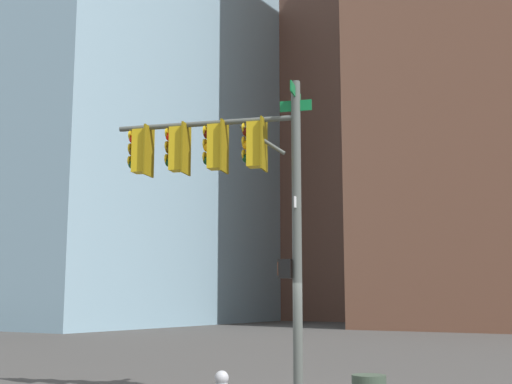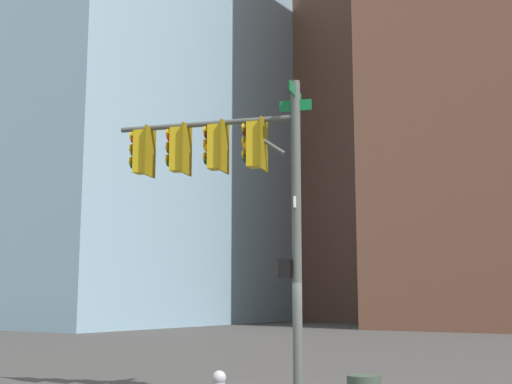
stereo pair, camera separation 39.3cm
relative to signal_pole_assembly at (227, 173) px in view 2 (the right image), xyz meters
The scene contains 3 objects.
signal_pole_assembly is the anchor object (origin of this frame).
building_brick_midblock 56.38m from the signal_pole_assembly, 73.33° to the right, with size 21.52×14.37×47.91m, color brown.
building_brick_farside 62.80m from the signal_pole_assembly, 55.96° to the right, with size 19.13×18.68×33.05m, color #4C3328.
Camera 2 is at (-7.12, 12.90, 2.21)m, focal length 47.54 mm.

